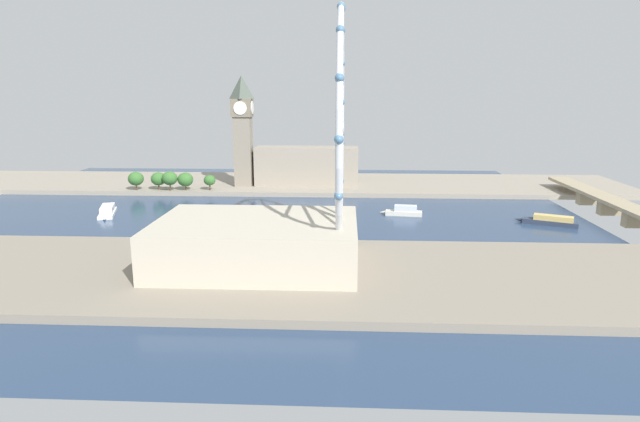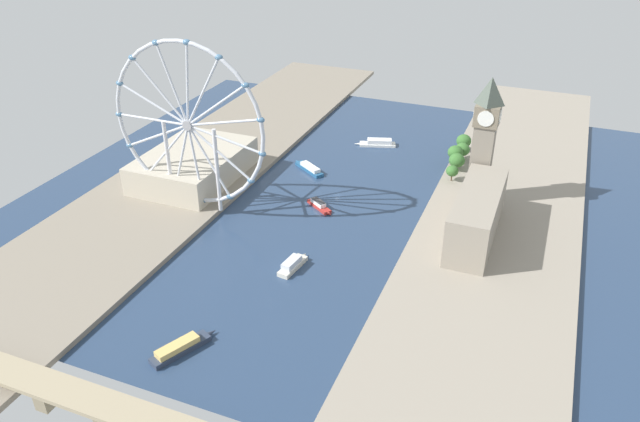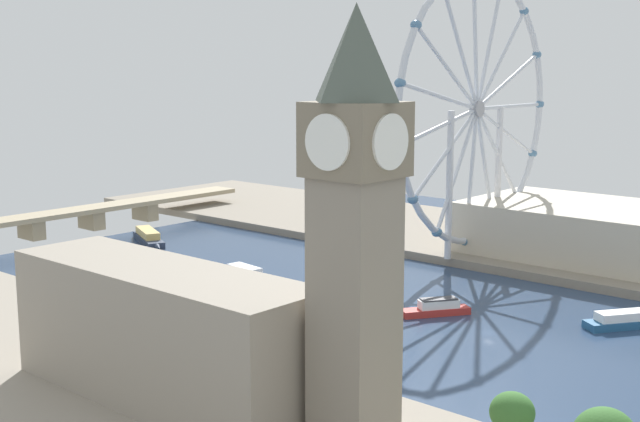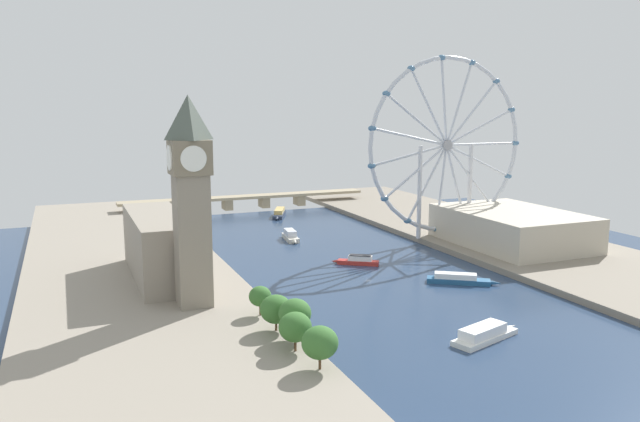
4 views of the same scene
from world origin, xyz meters
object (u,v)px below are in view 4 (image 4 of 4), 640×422
tour_boat_0 (485,334)px  parliament_block (158,246)px  tour_boat_1 (459,279)px  river_bridge (246,199)px  clock_tower (191,198)px  tour_boat_4 (358,261)px  tour_boat_2 (279,213)px  tour_boat_3 (291,236)px  ferris_wheel (447,146)px  riverside_hall (512,228)px

tour_boat_0 → parliament_block: bearing=111.4°
tour_boat_1 → parliament_block: bearing=-168.4°
river_bridge → tour_boat_1: river_bridge is taller
clock_tower → parliament_block: (-6.45, 45.38, -27.02)m
river_bridge → tour_boat_4: size_ratio=8.75×
tour_boat_2 → tour_boat_3: (-19.10, -76.67, 0.12)m
tour_boat_2 → tour_boat_3: size_ratio=1.27×
ferris_wheel → river_bridge: 179.34m
clock_tower → riverside_hall: size_ratio=1.00×
clock_tower → tour_boat_3: size_ratio=3.14×
tour_boat_0 → tour_boat_4: tour_boat_0 is taller
tour_boat_1 → tour_boat_2: size_ratio=0.91×
parliament_block → tour_boat_0: 143.55m
tour_boat_4 → parliament_block: bearing=32.2°
tour_boat_4 → tour_boat_1: bearing=153.7°
riverside_hall → tour_boat_1: 78.90m
tour_boat_4 → ferris_wheel: bearing=-122.5°
tour_boat_4 → riverside_hall: bearing=-147.5°
tour_boat_2 → tour_boat_1: bearing=30.3°
tour_boat_2 → tour_boat_4: size_ratio=1.48×
ferris_wheel → tour_boat_2: size_ratio=3.21×
clock_tower → river_bridge: 245.89m
tour_boat_2 → tour_boat_4: 142.83m
tour_boat_0 → tour_boat_3: 173.09m
clock_tower → tour_boat_0: bearing=-37.8°
river_bridge → tour_boat_4: 186.28m
ferris_wheel → tour_boat_2: (-61.77, 112.90, -52.45)m
parliament_block → ferris_wheel: ferris_wheel is taller
ferris_wheel → tour_boat_3: bearing=155.9°
parliament_block → tour_boat_4: bearing=-2.1°
tour_boat_0 → tour_boat_2: tour_boat_2 is taller
tour_boat_0 → tour_boat_3: bearing=74.4°
river_bridge → tour_boat_0: size_ratio=5.96×
ferris_wheel → tour_boat_1: (-42.78, -76.75, -52.83)m
parliament_block → riverside_hall: bearing=-1.9°
tour_boat_3 → tour_boat_1: bearing=26.0°
ferris_wheel → tour_boat_3: (-80.88, 36.23, -52.33)m
tour_boat_1 → tour_boat_3: 119.23m
riverside_hall → tour_boat_3: 123.91m
clock_tower → tour_boat_0: clock_tower is taller
parliament_block → tour_boat_1: parliament_block is taller
parliament_block → ferris_wheel: bearing=9.0°
riverside_hall → tour_boat_1: bearing=-145.6°
tour_boat_0 → tour_boat_3: (-6.68, 172.96, 0.22)m
clock_tower → tour_boat_0: (83.97, -65.14, -41.68)m
tour_boat_3 → riverside_hall: bearing=63.6°
riverside_hall → tour_boat_4: riverside_hall is taller
riverside_hall → tour_boat_4: 91.68m
riverside_hall → river_bridge: bearing=116.8°
parliament_block → riverside_hall: size_ratio=0.95×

